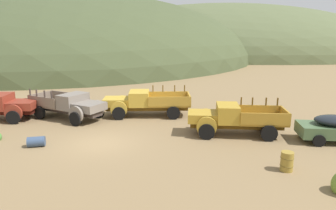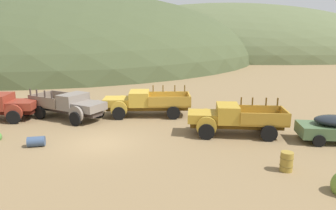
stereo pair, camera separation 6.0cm
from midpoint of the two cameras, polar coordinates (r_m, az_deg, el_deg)
ground_plane at (r=18.36m, az=-12.30°, el=-6.86°), size 300.00×300.00×0.00m
hill_distant at (r=79.68m, az=-15.19°, el=8.25°), size 79.13×87.81×29.58m
hill_far_right at (r=92.36m, az=9.19°, el=9.15°), size 94.94×60.09×28.03m
truck_primer_gray at (r=23.62m, az=-17.14°, el=-0.12°), size 6.21×4.02×2.16m
truck_faded_yellow at (r=23.60m, az=-5.06°, el=0.42°), size 6.73×3.42×2.16m
truck_mustard at (r=19.55m, az=11.03°, el=-2.49°), size 6.03×2.76×2.16m
oil_drum_tipped at (r=18.87m, az=-23.03°, el=-6.18°), size 1.06×0.86×0.56m
oil_drum_by_truck at (r=15.40m, az=20.81°, el=-9.61°), size 0.61×0.61×0.91m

